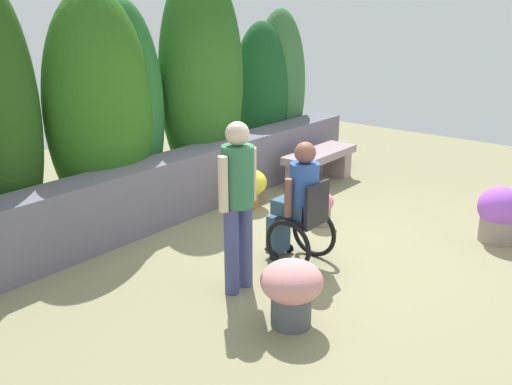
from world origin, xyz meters
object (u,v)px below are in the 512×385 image
(person_in_wheelchair, at_px, (299,208))
(flower_pot_red_accent, at_px, (321,206))
(flower_pot_terracotta_by_wall, at_px, (292,288))
(flower_pot_small_foreground, at_px, (499,213))
(person_standing_companion, at_px, (238,196))
(flower_pot_purple_near, at_px, (248,185))
(stone_bench, at_px, (320,162))

(person_in_wheelchair, height_order, flower_pot_red_accent, person_in_wheelchair)
(flower_pot_terracotta_by_wall, xyz_separation_m, flower_pot_small_foreground, (2.99, -0.80, -0.01))
(person_standing_companion, bearing_deg, flower_pot_terracotta_by_wall, -111.40)
(flower_pot_purple_near, bearing_deg, person_standing_companion, -142.45)
(person_in_wheelchair, bearing_deg, stone_bench, 31.29)
(stone_bench, distance_m, flower_pot_purple_near, 1.50)
(stone_bench, xyz_separation_m, person_standing_companion, (-3.37, -1.26, 0.62))
(stone_bench, relative_size, flower_pot_small_foreground, 2.11)
(flower_pot_terracotta_by_wall, height_order, flower_pot_red_accent, flower_pot_terracotta_by_wall)
(person_in_wheelchair, relative_size, flower_pot_purple_near, 2.54)
(stone_bench, height_order, flower_pot_purple_near, flower_pot_purple_near)
(flower_pot_small_foreground, bearing_deg, flower_pot_purple_near, 106.89)
(flower_pot_red_accent, bearing_deg, person_in_wheelchair, -159.12)
(person_standing_companion, height_order, flower_pot_purple_near, person_standing_companion)
(person_standing_companion, xyz_separation_m, flower_pot_red_accent, (1.92, 0.31, -0.71))
(flower_pot_purple_near, height_order, flower_pot_terracotta_by_wall, flower_pot_terracotta_by_wall)
(stone_bench, height_order, flower_pot_red_accent, stone_bench)
(flower_pot_red_accent, bearing_deg, flower_pot_purple_near, 92.50)
(flower_pot_terracotta_by_wall, bearing_deg, flower_pot_small_foreground, -14.96)
(flower_pot_purple_near, height_order, flower_pot_red_accent, flower_pot_purple_near)
(person_in_wheelchair, distance_m, flower_pot_terracotta_by_wall, 1.29)
(person_standing_companion, distance_m, flower_pot_purple_near, 2.45)
(person_standing_companion, xyz_separation_m, flower_pot_small_foreground, (2.79, -1.57, -0.61))
(flower_pot_purple_near, distance_m, flower_pot_small_foreground, 3.14)
(flower_pot_purple_near, xyz_separation_m, flower_pot_small_foreground, (0.91, -3.01, 0.04))
(person_standing_companion, xyz_separation_m, flower_pot_terracotta_by_wall, (-0.21, -0.77, -0.61))
(flower_pot_purple_near, bearing_deg, flower_pot_red_accent, -87.50)
(flower_pot_red_accent, bearing_deg, stone_bench, 33.46)
(flower_pot_small_foreground, bearing_deg, flower_pot_terracotta_by_wall, 165.04)
(flower_pot_purple_near, bearing_deg, flower_pot_small_foreground, -73.11)
(stone_bench, xyz_separation_m, person_in_wheelchair, (-2.51, -1.36, 0.29))
(stone_bench, distance_m, person_in_wheelchair, 2.87)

